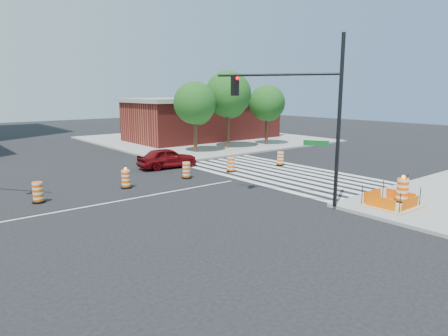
% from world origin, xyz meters
% --- Properties ---
extents(ground, '(120.00, 120.00, 0.00)m').
position_xyz_m(ground, '(0.00, 0.00, 0.00)').
color(ground, black).
rests_on(ground, ground).
extents(sidewalk_ne, '(22.00, 22.00, 0.15)m').
position_xyz_m(sidewalk_ne, '(18.00, 18.00, 0.07)').
color(sidewalk_ne, gray).
rests_on(sidewalk_ne, ground).
extents(crosswalk_east, '(6.75, 13.50, 0.01)m').
position_xyz_m(crosswalk_east, '(10.95, 0.00, 0.01)').
color(crosswalk_east, silver).
rests_on(crosswalk_east, ground).
extents(lane_centerline, '(14.00, 0.12, 0.01)m').
position_xyz_m(lane_centerline, '(0.00, 0.00, 0.01)').
color(lane_centerline, silver).
rests_on(lane_centerline, ground).
extents(excavation_pit, '(2.20, 2.20, 0.90)m').
position_xyz_m(excavation_pit, '(9.00, -9.00, 0.22)').
color(excavation_pit, tan).
rests_on(excavation_pit, ground).
extents(brick_storefront, '(16.50, 8.50, 4.60)m').
position_xyz_m(brick_storefront, '(18.00, 18.00, 2.32)').
color(brick_storefront, maroon).
rests_on(brick_storefront, ground).
extents(red_coupe, '(4.29, 2.04, 1.42)m').
position_xyz_m(red_coupe, '(6.21, 6.04, 0.71)').
color(red_coupe, '#61080B').
rests_on(red_coupe, ground).
extents(signal_pole_se, '(3.04, 5.00, 7.58)m').
position_xyz_m(signal_pole_se, '(6.14, -6.09, 4.66)').
color(signal_pole_se, black).
rests_on(signal_pole_se, ground).
extents(pit_drum, '(0.67, 0.67, 1.32)m').
position_xyz_m(pit_drum, '(9.87, -9.08, 0.70)').
color(pit_drum, black).
rests_on(pit_drum, ground).
extents(barricade, '(0.95, 0.16, 1.12)m').
position_xyz_m(barricade, '(10.82, -8.67, 0.76)').
color(barricade, '#FF5805').
rests_on(barricade, ground).
extents(tree_north_c, '(3.63, 3.61, 6.14)m').
position_xyz_m(tree_north_c, '(11.58, 10.28, 4.12)').
color(tree_north_c, '#382314').
rests_on(tree_north_c, ground).
extents(tree_north_d, '(4.21, 4.21, 7.16)m').
position_xyz_m(tree_north_d, '(15.49, 10.60, 4.81)').
color(tree_north_d, '#382314').
rests_on(tree_north_d, ground).
extents(tree_north_e, '(3.53, 3.50, 5.94)m').
position_xyz_m(tree_north_e, '(19.99, 10.10, 3.99)').
color(tree_north_e, '#382314').
rests_on(tree_north_e, ground).
extents(median_drum_2, '(0.60, 0.60, 1.02)m').
position_xyz_m(median_drum_2, '(-3.29, 2.14, 0.48)').
color(median_drum_2, black).
rests_on(median_drum_2, ground).
extents(median_drum_3, '(0.60, 0.60, 1.18)m').
position_xyz_m(median_drum_3, '(1.31, 2.27, 0.49)').
color(median_drum_3, black).
rests_on(median_drum_3, ground).
extents(median_drum_4, '(0.60, 0.60, 1.02)m').
position_xyz_m(median_drum_4, '(5.35, 2.31, 0.48)').
color(median_drum_4, black).
rests_on(median_drum_4, ground).
extents(median_drum_5, '(0.60, 0.60, 1.02)m').
position_xyz_m(median_drum_5, '(8.76, 2.11, 0.48)').
color(median_drum_5, black).
rests_on(median_drum_5, ground).
extents(median_drum_6, '(0.60, 0.60, 1.02)m').
position_xyz_m(median_drum_6, '(13.09, 1.70, 0.48)').
color(median_drum_6, black).
rests_on(median_drum_6, ground).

